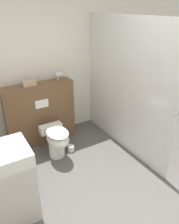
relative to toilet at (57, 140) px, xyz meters
name	(u,v)px	position (x,y,z in m)	size (l,w,h in m)	color
ground_plane	(125,212)	(0.25, -1.43, -0.31)	(12.00, 12.00, 0.00)	#565451
wall_back	(47,68)	(0.25, 0.82, 0.94)	(8.00, 0.06, 2.50)	silver
partition_panel	(41,114)	(-0.04, 0.56, 0.23)	(1.18, 0.27, 1.09)	brown
shower_glass	(124,88)	(1.11, -0.25, 0.75)	(0.04, 2.08, 2.13)	silver
toilet	(57,140)	(0.00, 0.00, 0.00)	(0.37, 0.58, 0.50)	white
sink_vanity	(8,185)	(-0.89, -0.77, 0.16)	(0.54, 0.50, 1.07)	beige
hair_drier	(60,75)	(0.36, 0.57, 0.87)	(0.16, 0.08, 0.14)	#B7B7BC
folded_towel	(29,83)	(-0.17, 0.56, 0.81)	(0.21, 0.14, 0.07)	tan
spare_toilet_roll	(71,148)	(0.25, 0.01, -0.26)	(0.11, 0.11, 0.10)	white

